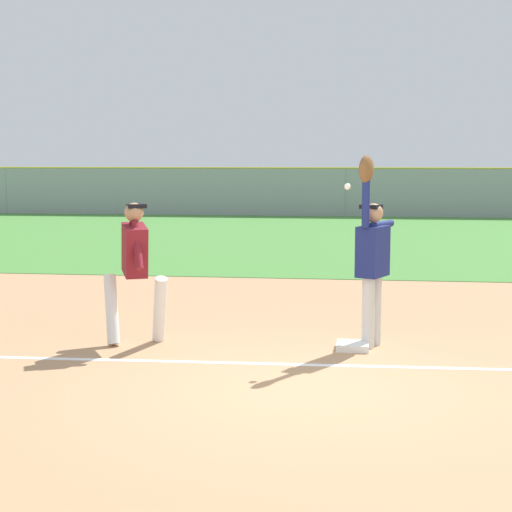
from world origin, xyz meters
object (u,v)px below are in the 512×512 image
object	(u,v)px
first_base	(353,346)
parked_car_black	(74,194)
fielder	(372,254)
parked_car_silver	(447,196)
baseball	(347,187)
parked_car_green	(195,195)
parked_car_blue	(320,196)
runner	(135,263)

from	to	relation	value
first_base	parked_car_black	size ratio (longest dim) A/B	0.09
fielder	parked_car_silver	distance (m)	25.39
first_base	baseball	xyz separation A→B (m)	(-0.09, -0.10, 1.88)
parked_car_silver	first_base	bearing A→B (deg)	-93.98
parked_car_black	parked_car_green	distance (m)	5.65
parked_car_blue	parked_car_silver	xyz separation A→B (m)	(5.33, -0.17, 0.00)
first_base	parked_car_silver	xyz separation A→B (m)	(3.76, 25.30, 0.63)
baseball	parked_car_black	bearing A→B (deg)	116.11
parked_car_green	parked_car_silver	xyz separation A→B (m)	(10.75, 0.35, 0.00)
baseball	parked_car_silver	distance (m)	25.72
runner	baseball	world-z (taller)	baseball
parked_car_blue	parked_car_silver	world-z (taller)	same
first_base	runner	xyz separation A→B (m)	(-2.62, -0.04, 0.96)
first_base	parked_car_silver	size ratio (longest dim) A/B	0.08
runner	parked_car_green	world-z (taller)	runner
baseball	runner	bearing A→B (deg)	178.54
parked_car_silver	baseball	bearing A→B (deg)	-94.14
first_base	parked_car_blue	world-z (taller)	parked_car_blue
first_base	baseball	bearing A→B (deg)	-130.85
parked_car_green	parked_car_silver	size ratio (longest dim) A/B	0.98
first_base	parked_car_blue	xyz separation A→B (m)	(-1.57, 25.47, 0.63)
parked_car_blue	baseball	bearing A→B (deg)	-87.28
first_base	baseball	size ratio (longest dim) A/B	5.14
parked_car_black	parked_car_silver	bearing A→B (deg)	-2.54
first_base	runner	world-z (taller)	runner
fielder	parked_car_black	distance (m)	28.35
parked_car_black	first_base	bearing A→B (deg)	-65.67
parked_car_black	parked_car_blue	size ratio (longest dim) A/B	1.01
first_base	parked_car_black	bearing A→B (deg)	116.36
first_base	parked_car_black	distance (m)	28.41
first_base	fielder	world-z (taller)	fielder
parked_car_blue	parked_car_silver	bearing A→B (deg)	-2.44
first_base	baseball	distance (m)	1.89
parked_car_blue	parked_car_silver	distance (m)	5.34
parked_car_black	parked_car_blue	bearing A→B (deg)	-1.90
baseball	parked_car_black	size ratio (longest dim) A/B	0.02
runner	baseball	distance (m)	2.70
parked_car_green	parked_car_blue	bearing A→B (deg)	4.07
first_base	parked_car_silver	bearing A→B (deg)	81.54
runner	parked_car_blue	size ratio (longest dim) A/B	0.39
runner	parked_car_black	xyz separation A→B (m)	(-9.99, 25.48, -0.32)
fielder	parked_car_green	xyz separation A→B (m)	(-7.19, 24.79, -0.45)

